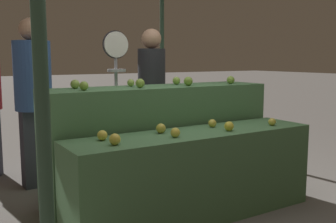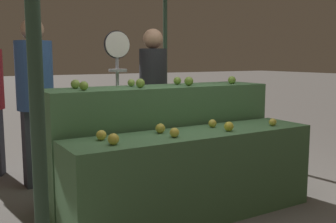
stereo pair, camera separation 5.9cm
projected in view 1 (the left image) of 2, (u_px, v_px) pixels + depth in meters
ground_plane at (195, 217)px, 3.47m from camera, size 60.00×60.00×0.00m
display_counter_front at (195, 175)px, 3.42m from camera, size 2.28×0.55×0.76m
display_counter_back at (160, 142)px, 3.90m from camera, size 2.28×0.55×1.12m
apple_front_0 at (115, 139)px, 2.86m from camera, size 0.09×0.09×0.09m
apple_front_1 at (175, 133)px, 3.14m from camera, size 0.08×0.08×0.08m
apple_front_2 at (229, 126)px, 3.41m from camera, size 0.08×0.08×0.08m
apple_front_3 at (272, 122)px, 3.69m from camera, size 0.07×0.07×0.07m
apple_front_4 at (102, 135)px, 3.02m from camera, size 0.08×0.08×0.08m
apple_front_5 at (161, 128)px, 3.31m from camera, size 0.08×0.08×0.08m
apple_front_6 at (212, 123)px, 3.60m from camera, size 0.08×0.08×0.08m
apple_back_0 at (84, 86)px, 3.31m from camera, size 0.08×0.08×0.08m
apple_back_1 at (140, 83)px, 3.60m from camera, size 0.09×0.09×0.09m
apple_back_2 at (188, 81)px, 3.88m from camera, size 0.09×0.09×0.09m
apple_back_3 at (231, 80)px, 4.16m from camera, size 0.08×0.08×0.08m
apple_back_4 at (75, 84)px, 3.49m from camera, size 0.08×0.08×0.08m
apple_back_5 at (131, 83)px, 3.78m from camera, size 0.07×0.07×0.07m
apple_back_6 at (176, 81)px, 4.05m from camera, size 0.08×0.08×0.08m
produce_scale at (116, 72)px, 4.30m from camera, size 0.30×0.20×1.69m
person_vendor_at_scale at (152, 91)px, 4.56m from camera, size 0.41×0.41×1.73m
person_customer_right at (33, 91)px, 4.17m from camera, size 0.40×0.40×1.81m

